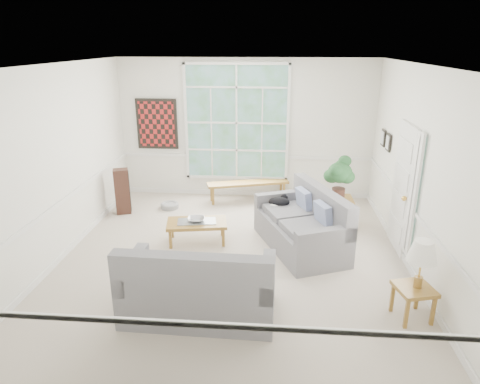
# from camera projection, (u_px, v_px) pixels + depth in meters

# --- Properties ---
(floor) EXTENTS (5.50, 6.00, 0.01)m
(floor) POSITION_uv_depth(u_px,v_px,m) (233.00, 257.00, 6.95)
(floor) COLOR #B5A899
(floor) RESTS_ON ground
(ceiling) EXTENTS (5.50, 6.00, 0.02)m
(ceiling) POSITION_uv_depth(u_px,v_px,m) (232.00, 65.00, 5.95)
(ceiling) COLOR white
(ceiling) RESTS_ON ground
(wall_back) EXTENTS (5.50, 0.02, 3.00)m
(wall_back) POSITION_uv_depth(u_px,v_px,m) (246.00, 130.00, 9.27)
(wall_back) COLOR white
(wall_back) RESTS_ON ground
(wall_front) EXTENTS (5.50, 0.02, 3.00)m
(wall_front) POSITION_uv_depth(u_px,v_px,m) (198.00, 267.00, 3.63)
(wall_front) COLOR white
(wall_front) RESTS_ON ground
(wall_left) EXTENTS (0.02, 6.00, 3.00)m
(wall_left) POSITION_uv_depth(u_px,v_px,m) (57.00, 164.00, 6.66)
(wall_left) COLOR white
(wall_left) RESTS_ON ground
(wall_right) EXTENTS (0.02, 6.00, 3.00)m
(wall_right) POSITION_uv_depth(u_px,v_px,m) (420.00, 172.00, 6.24)
(wall_right) COLOR white
(wall_right) RESTS_ON ground
(window_back) EXTENTS (2.30, 0.08, 2.40)m
(window_back) POSITION_uv_depth(u_px,v_px,m) (237.00, 123.00, 9.20)
(window_back) COLOR white
(window_back) RESTS_ON wall_back
(entry_door) EXTENTS (0.08, 0.90, 2.10)m
(entry_door) POSITION_uv_depth(u_px,v_px,m) (402.00, 188.00, 6.95)
(entry_door) COLOR white
(entry_door) RESTS_ON floor
(door_sidelight) EXTENTS (0.08, 0.26, 1.90)m
(door_sidelight) POSITION_uv_depth(u_px,v_px,m) (414.00, 196.00, 6.33)
(door_sidelight) COLOR white
(door_sidelight) RESTS_ON wall_right
(wall_art) EXTENTS (0.90, 0.06, 1.10)m
(wall_art) POSITION_uv_depth(u_px,v_px,m) (157.00, 124.00, 9.34)
(wall_art) COLOR #5D1615
(wall_art) RESTS_ON wall_back
(wall_frame_near) EXTENTS (0.04, 0.26, 0.32)m
(wall_frame_near) POSITION_uv_depth(u_px,v_px,m) (388.00, 142.00, 7.87)
(wall_frame_near) COLOR black
(wall_frame_near) RESTS_ON wall_right
(wall_frame_far) EXTENTS (0.04, 0.26, 0.32)m
(wall_frame_far) POSITION_uv_depth(u_px,v_px,m) (383.00, 138.00, 8.24)
(wall_frame_far) COLOR black
(wall_frame_far) RESTS_ON wall_right
(loveseat_right) EXTENTS (1.61, 2.10, 1.01)m
(loveseat_right) POSITION_uv_depth(u_px,v_px,m) (300.00, 220.00, 7.10)
(loveseat_right) COLOR slate
(loveseat_right) RESTS_ON floor
(loveseat_front) EXTENTS (1.91, 1.02, 1.02)m
(loveseat_front) POSITION_uv_depth(u_px,v_px,m) (199.00, 277.00, 5.36)
(loveseat_front) COLOR slate
(loveseat_front) RESTS_ON floor
(coffee_table) EXTENTS (1.10, 0.72, 0.38)m
(coffee_table) POSITION_uv_depth(u_px,v_px,m) (197.00, 232.00, 7.41)
(coffee_table) COLOR olive
(coffee_table) RESTS_ON floor
(pewter_bowl) EXTENTS (0.40, 0.40, 0.09)m
(pewter_bowl) POSITION_uv_depth(u_px,v_px,m) (196.00, 219.00, 7.33)
(pewter_bowl) COLOR gray
(pewter_bowl) RESTS_ON coffee_table
(window_bench) EXTENTS (1.80, 0.84, 0.41)m
(window_bench) POSITION_uv_depth(u_px,v_px,m) (248.00, 191.00, 9.36)
(window_bench) COLOR olive
(window_bench) RESTS_ON floor
(end_table) EXTENTS (0.54, 0.54, 0.54)m
(end_table) POSITION_uv_depth(u_px,v_px,m) (337.00, 211.00, 8.09)
(end_table) COLOR olive
(end_table) RESTS_ON floor
(houseplant) EXTENTS (0.56, 0.56, 0.83)m
(houseplant) POSITION_uv_depth(u_px,v_px,m) (339.00, 178.00, 7.83)
(houseplant) COLOR #225028
(houseplant) RESTS_ON end_table
(side_table) EXTENTS (0.53, 0.53, 0.45)m
(side_table) POSITION_uv_depth(u_px,v_px,m) (412.00, 302.00, 5.35)
(side_table) COLOR olive
(side_table) RESTS_ON floor
(table_lamp) EXTENTS (0.36, 0.36, 0.62)m
(table_lamp) POSITION_uv_depth(u_px,v_px,m) (421.00, 264.00, 5.17)
(table_lamp) COLOR silver
(table_lamp) RESTS_ON side_table
(pet_bed) EXTENTS (0.48, 0.48, 0.11)m
(pet_bed) POSITION_uv_depth(u_px,v_px,m) (170.00, 205.00, 8.96)
(pet_bed) COLOR gray
(pet_bed) RESTS_ON floor
(floor_speaker) EXTENTS (0.35, 0.31, 0.92)m
(floor_speaker) POSITION_uv_depth(u_px,v_px,m) (122.00, 191.00, 8.58)
(floor_speaker) COLOR #3B2119
(floor_speaker) RESTS_ON floor
(cat) EXTENTS (0.47, 0.45, 0.18)m
(cat) POSITION_uv_depth(u_px,v_px,m) (279.00, 201.00, 7.63)
(cat) COLOR black
(cat) RESTS_ON loveseat_right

